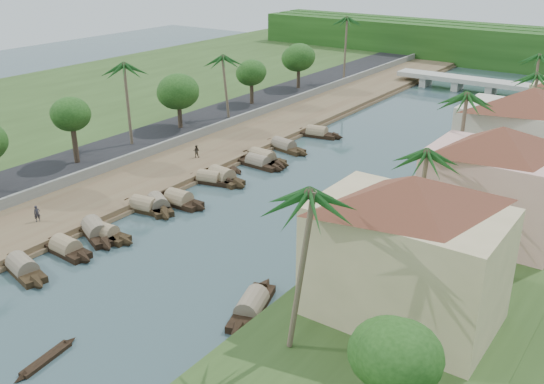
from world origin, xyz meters
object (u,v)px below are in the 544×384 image
Objects in this scene: bridge at (475,82)px; person_near at (37,214)px; building_near at (407,247)px; sampan_1 at (66,249)px; sampan_0 at (23,268)px.

bridge is 17.90× the size of person_near.
building_near is 9.50× the size of person_near.
sampan_1 is at bearing -77.91° from person_near.
person_near is (-34.04, -4.63, -4.80)m from building_near.
person_near is at bearing -172.25° from building_near.
bridge is at bearing 96.03° from sampan_0.
bridge is at bearing 86.45° from sampan_1.
building_near is at bearing 15.27° from sampan_1.
sampan_0 is at bearing -159.82° from building_near.
bridge reaches higher than sampan_1.
person_near is (-15.05, -78.63, -0.14)m from bridge.
person_near reaches higher than sampan_1.
bridge is 80.06m from person_near.
bridge is 80.67m from sampan_1.
sampan_1 reaches higher than sampan_0.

